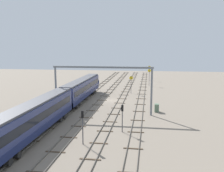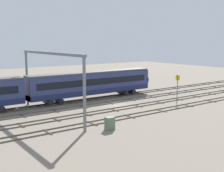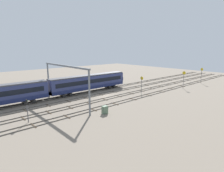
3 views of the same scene
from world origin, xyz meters
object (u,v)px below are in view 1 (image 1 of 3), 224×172
overhead_gantry (102,78)px  relay_cabinet (157,108)px  train (37,117)px  speed_sign_near_foreground (131,82)px  speed_sign_far_trackside (149,75)px  signal_light_trackside_approach (83,123)px  signal_light_trackside_departure (122,114)px  speed_sign_mid_trackside (149,71)px

overhead_gantry → relay_cabinet: bearing=-74.8°
train → speed_sign_near_foreground: train is taller
speed_sign_far_trackside → speed_sign_near_foreground: bearing=161.8°
signal_light_trackside_approach → signal_light_trackside_departure: size_ratio=1.09×
speed_sign_near_foreground → signal_light_trackside_approach: speed_sign_near_foreground is taller
speed_sign_far_trackside → overhead_gantry: bearing=166.5°
train → speed_sign_mid_trackside: (61.70, -15.47, 0.89)m
overhead_gantry → signal_light_trackside_approach: overhead_gantry is taller
speed_sign_far_trackside → speed_sign_mid_trackside: bearing=0.0°
signal_light_trackside_departure → signal_light_trackside_approach: bearing=140.3°
relay_cabinet → speed_sign_near_foreground: bearing=18.6°
train → signal_light_trackside_departure: train is taller
train → speed_sign_far_trackside: size_ratio=14.00×
signal_light_trackside_approach → signal_light_trackside_departure: bearing=-39.7°
signal_light_trackside_departure → train: bearing=105.9°
speed_sign_far_trackside → signal_light_trackside_departure: size_ratio=1.33×
speed_sign_near_foreground → overhead_gantry: bearing=169.8°
signal_light_trackside_approach → signal_light_trackside_departure: (5.39, -4.48, -0.21)m
overhead_gantry → speed_sign_mid_trackside: (48.63, -8.61, -3.10)m
speed_sign_near_foreground → speed_sign_far_trackside: size_ratio=0.87×
relay_cabinet → overhead_gantry: bearing=105.2°
train → relay_cabinet: size_ratio=49.38×
overhead_gantry → speed_sign_far_trackside: 36.98m
train → signal_light_trackside_departure: size_ratio=18.58×
speed_sign_mid_trackside → signal_light_trackside_departure: bearing=176.2°
overhead_gantry → relay_cabinet: 11.99m
speed_sign_far_trackside → signal_light_trackside_approach: speed_sign_far_trackside is taller
signal_light_trackside_approach → speed_sign_mid_trackside: bearing=-7.4°
speed_sign_near_foreground → train: bearing=162.7°
signal_light_trackside_departure → overhead_gantry: bearing=25.9°
overhead_gantry → relay_cabinet: overhead_gantry is taller
train → overhead_gantry: size_ratio=4.05×
speed_sign_mid_trackside → relay_cabinet: bearing=-178.2°
speed_sign_far_trackside → relay_cabinet: (-33.09, -1.46, -2.79)m
overhead_gantry → speed_sign_near_foreground: bearing=-10.2°
speed_sign_mid_trackside → speed_sign_far_trackside: 12.81m
overhead_gantry → train: bearing=152.3°
overhead_gantry → speed_sign_mid_trackside: bearing=-10.0°
relay_cabinet → speed_sign_far_trackside: bearing=2.5°
signal_light_trackside_approach → relay_cabinet: 20.51m
signal_light_trackside_approach → relay_cabinet: bearing=-28.7°
speed_sign_far_trackside → signal_light_trackside_departure: speed_sign_far_trackside is taller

